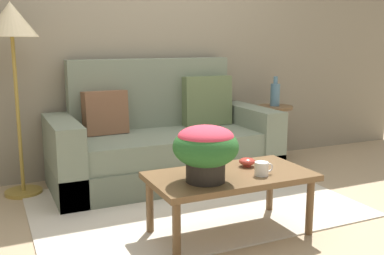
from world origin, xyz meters
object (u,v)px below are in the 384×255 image
object	(u,v)px
couch	(163,145)
potted_plant	(206,147)
coffee_table	(230,181)
table_vase	(275,94)
side_table	(274,123)
snack_bowl	(247,162)
coffee_mug	(262,169)
floor_lamp	(12,32)

from	to	relation	value
couch	potted_plant	size ratio (longest dim) A/B	4.97
couch	coffee_table	size ratio (longest dim) A/B	1.89
couch	table_vase	bearing A→B (deg)	4.75
side_table	snack_bowl	size ratio (longest dim) A/B	5.27
side_table	table_vase	distance (m)	0.30
potted_plant	side_table	bearing A→B (deg)	43.84
side_table	potted_plant	bearing A→B (deg)	-136.16
coffee_table	coffee_mug	distance (m)	0.22
snack_bowl	floor_lamp	bearing A→B (deg)	136.23
side_table	coffee_mug	distance (m)	1.86
couch	snack_bowl	world-z (taller)	couch
side_table	coffee_mug	size ratio (longest dim) A/B	4.50
table_vase	coffee_mug	bearing A→B (deg)	-127.23
floor_lamp	coffee_mug	distance (m)	2.18
floor_lamp	table_vase	world-z (taller)	floor_lamp
couch	side_table	world-z (taller)	couch
couch	table_vase	xyz separation A→B (m)	(1.27, 0.11, 0.38)
coffee_table	table_vase	size ratio (longest dim) A/B	3.48
floor_lamp	snack_bowl	size ratio (longest dim) A/B	13.79
side_table	snack_bowl	bearing A→B (deg)	-130.99
coffee_table	floor_lamp	bearing A→B (deg)	130.00
couch	coffee_mug	xyz separation A→B (m)	(0.13, -1.38, 0.13)
side_table	snack_bowl	distance (m)	1.68
side_table	floor_lamp	xyz separation A→B (m)	(-2.45, 0.02, 0.90)
potted_plant	snack_bowl	size ratio (longest dim) A/B	3.55
floor_lamp	side_table	bearing A→B (deg)	-0.46
side_table	potted_plant	xyz separation A→B (m)	(-1.50, -1.44, 0.21)
floor_lamp	potted_plant	bearing A→B (deg)	-57.09
snack_bowl	table_vase	world-z (taller)	table_vase
snack_bowl	table_vase	xyz separation A→B (m)	(1.11, 1.28, 0.27)
coffee_table	potted_plant	size ratio (longest dim) A/B	2.63
floor_lamp	table_vase	size ratio (longest dim) A/B	5.12
coffee_table	floor_lamp	size ratio (longest dim) A/B	0.68
coffee_mug	potted_plant	bearing A→B (deg)	174.03
coffee_table	side_table	size ratio (longest dim) A/B	1.78
coffee_table	floor_lamp	xyz separation A→B (m)	(-1.16, 1.38, 0.94)
coffee_table	coffee_mug	bearing A→B (deg)	-36.10
coffee_table	snack_bowl	bearing A→B (deg)	27.13
snack_bowl	side_table	bearing A→B (deg)	49.01
couch	coffee_table	bearing A→B (deg)	-91.25
floor_lamp	couch	bearing A→B (deg)	-5.68
potted_plant	floor_lamp	bearing A→B (deg)	122.91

